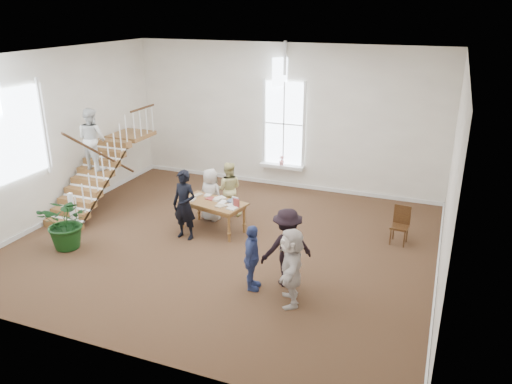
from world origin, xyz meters
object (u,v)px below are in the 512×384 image
at_px(person_yellow, 228,189).
at_px(police_officer, 185,205).
at_px(woman_cluster_a, 252,258).
at_px(woman_cluster_b, 287,247).
at_px(library_table, 213,205).
at_px(elderly_woman, 211,195).
at_px(side_chair, 401,223).
at_px(woman_cluster_c, 291,267).
at_px(floor_plant, 67,222).

bearing_deg(person_yellow, police_officer, 60.63).
xyz_separation_m(woman_cluster_a, woman_cluster_b, (0.60, 0.45, 0.14)).
bearing_deg(library_table, person_yellow, 105.57).
relative_size(elderly_woman, woman_cluster_b, 0.86).
distance_m(person_yellow, side_chair, 4.67).
relative_size(elderly_woman, woman_cluster_a, 1.02).
relative_size(woman_cluster_b, woman_cluster_c, 1.06).
bearing_deg(woman_cluster_a, side_chair, -46.70).
bearing_deg(elderly_woman, woman_cluster_c, 148.77).
relative_size(library_table, floor_plant, 1.38).
distance_m(woman_cluster_b, woman_cluster_c, 0.72).
relative_size(woman_cluster_c, floor_plant, 1.19).
xyz_separation_m(woman_cluster_c, side_chair, (1.70, 3.54, -0.27)).
distance_m(police_officer, floor_plant, 2.81).
bearing_deg(woman_cluster_a, person_yellow, 22.41).
xyz_separation_m(police_officer, floor_plant, (-2.35, -1.52, -0.22)).
distance_m(person_yellow, woman_cluster_b, 3.97).
xyz_separation_m(elderly_woman, side_chair, (4.96, 0.45, -0.20)).
bearing_deg(police_officer, woman_cluster_c, -22.77).
relative_size(police_officer, elderly_woman, 1.22).
distance_m(woman_cluster_c, side_chair, 3.94).
bearing_deg(library_table, side_chair, 25.00).
height_order(woman_cluster_a, side_chair, woman_cluster_a).
relative_size(person_yellow, floor_plant, 1.14).
distance_m(woman_cluster_a, woman_cluster_b, 0.76).
distance_m(woman_cluster_b, side_chair, 3.53).
xyz_separation_m(person_yellow, woman_cluster_b, (2.66, -2.94, 0.08)).
bearing_deg(library_table, woman_cluster_c, -28.63).
bearing_deg(side_chair, elderly_woman, -169.27).
bearing_deg(police_officer, floor_plant, -141.11).
bearing_deg(woman_cluster_b, floor_plant, -33.96).
bearing_deg(elderly_woman, library_table, 133.77).
bearing_deg(woman_cluster_c, woman_cluster_b, -174.07).
distance_m(person_yellow, woman_cluster_a, 3.97).
relative_size(floor_plant, side_chair, 1.42).
bearing_deg(elderly_woman, side_chair, -162.54).
relative_size(elderly_woman, woman_cluster_c, 0.91).
relative_size(woman_cluster_a, woman_cluster_c, 0.89).
height_order(police_officer, woman_cluster_c, police_officer).
bearing_deg(elderly_woman, woman_cluster_a, 141.46).
height_order(woman_cluster_b, floor_plant, woman_cluster_b).
relative_size(person_yellow, side_chair, 1.61).
relative_size(elderly_woman, person_yellow, 0.95).
bearing_deg(floor_plant, person_yellow, 49.95).
bearing_deg(woman_cluster_c, library_table, -149.64).
height_order(library_table, woman_cluster_a, woman_cluster_a).
height_order(police_officer, woman_cluster_b, police_officer).
bearing_deg(woman_cluster_b, elderly_woman, -76.95).
xyz_separation_m(woman_cluster_a, side_chair, (2.60, 3.34, -0.18)).
distance_m(person_yellow, floor_plant, 4.27).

